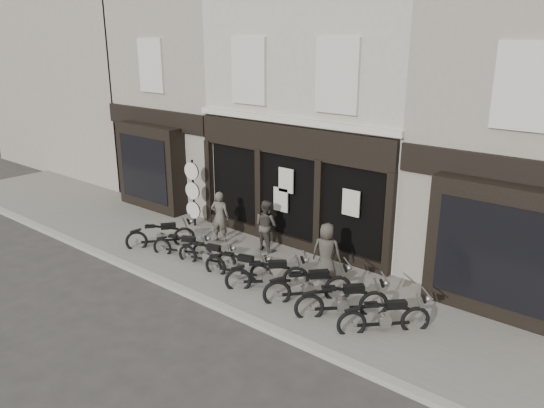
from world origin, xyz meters
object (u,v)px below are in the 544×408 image
Objects in this scene: motorcycle_4 at (268,277)px; man_left at (220,216)px; man_centre at (266,225)px; motorcycle_0 at (161,237)px; advert_sign_post at (193,196)px; motorcycle_6 at (343,303)px; motorcycle_2 at (208,257)px; motorcycle_3 at (239,268)px; man_right at (326,252)px; motorcycle_5 at (309,288)px; motorcycle_1 at (183,248)px; motorcycle_7 at (385,319)px.

man_left is (-3.34, 1.58, 0.52)m from motorcycle_4.
motorcycle_4 is at bearing 137.53° from man_centre.
advert_sign_post is (-0.60, 1.92, 0.79)m from motorcycle_0.
man_centre reaches higher than motorcycle_6.
man_left reaches higher than motorcycle_2.
motorcycle_3 is (1.28, -0.06, 0.02)m from motorcycle_2.
motorcycle_2 is 3.49m from man_right.
motorcycle_3 is at bearing 122.29° from man_left.
man_left is at bearing -19.40° from advert_sign_post.
motorcycle_2 is 1.96m from man_left.
motorcycle_2 is 3.48m from advert_sign_post.
motorcycle_4 reaches higher than motorcycle_2.
motorcycle_3 is 3.30m from motorcycle_6.
motorcycle_5 is at bearing -52.57° from motorcycle_0.
motorcycle_6 is (1.07, -0.11, -0.00)m from motorcycle_5.
motorcycle_2 is 4.57m from motorcycle_6.
motorcycle_2 reaches higher than motorcycle_1.
motorcycle_3 is 1.02m from motorcycle_4.
motorcycle_3 is 1.15× the size of motorcycle_7.
man_left is (0.01, 1.59, 0.58)m from motorcycle_1.
motorcycle_6 is at bearing 141.70° from man_left.
motorcycle_4 is 3.38m from motorcycle_7.
motorcycle_5 is (1.21, 0.13, 0.01)m from motorcycle_4.
man_left reaches higher than man_right.
motorcycle_7 is 8.68m from advert_sign_post.
motorcycle_7 is 1.08× the size of man_right.
man_right is at bearing 15.42° from motorcycle_4.
motorcycle_4 is (4.44, -0.07, 0.01)m from motorcycle_0.
man_centre reaches higher than motorcycle_4.
motorcycle_0 is at bearing 41.01° from man_centre.
motorcycle_4 is at bearing 36.53° from man_right.
motorcycle_0 is 1.03× the size of motorcycle_6.
man_centre reaches higher than motorcycle_7.
motorcycle_0 is 1.94m from man_left.
motorcycle_3 is 1.04× the size of motorcycle_5.
motorcycle_5 is (2.23, 0.17, 0.05)m from motorcycle_3.
advert_sign_post reaches higher than motorcycle_6.
man_right reaches higher than motorcycle_3.
motorcycle_3 is 1.19× the size of man_left.
motorcycle_4 is 3.73m from man_left.
motorcycle_5 is at bearing 139.52° from man_left.
man_left reaches higher than motorcycle_0.
man_right reaches higher than man_centre.
advert_sign_post is at bearing 106.48° from motorcycle_1.
man_right is (4.20, -0.17, -0.03)m from man_left.
motorcycle_3 is 1.24× the size of man_centre.
motorcycle_1 is 1.00× the size of motorcycle_6.
motorcycle_5 is 1.06× the size of motorcycle_6.
motorcycle_0 is at bearing 162.83° from motorcycle_2.
advert_sign_post is (-6.25, 1.87, 0.76)m from motorcycle_5.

